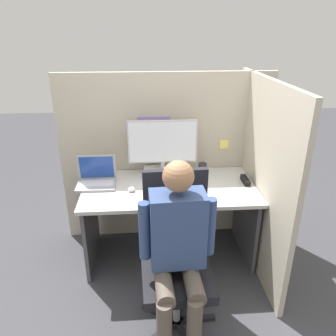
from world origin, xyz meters
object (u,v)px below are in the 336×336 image
object	(u,v)px
monitor	(163,144)
stapler	(245,180)
paper_box	(163,173)
coffee_mug	(202,169)
laptop	(96,179)
person	(178,246)
carrot_toy	(167,196)
office_chair	(176,252)

from	to	relation	value
monitor	stapler	bearing A→B (deg)	-15.98
paper_box	coffee_mug	distance (m)	0.36
laptop	person	world-z (taller)	person
carrot_toy	person	xyz separation A→B (m)	(0.03, -0.62, -0.01)
stapler	person	distance (m)	1.08
stapler	carrot_toy	xyz separation A→B (m)	(-0.69, -0.23, -0.00)
office_chair	paper_box	bearing A→B (deg)	92.67
monitor	person	distance (m)	1.09
paper_box	monitor	bearing A→B (deg)	90.00
paper_box	carrot_toy	size ratio (longest dim) A/B	2.36
carrot_toy	laptop	bearing A→B (deg)	154.26
person	stapler	bearing A→B (deg)	51.85
person	coffee_mug	size ratio (longest dim) A/B	12.12
monitor	stapler	size ratio (longest dim) A/B	3.71
stapler	monitor	bearing A→B (deg)	164.02
paper_box	carrot_toy	bearing A→B (deg)	-89.00
laptop	office_chair	bearing A→B (deg)	-49.94
office_chair	stapler	bearing A→B (deg)	45.65
laptop	person	bearing A→B (deg)	-56.20
monitor	stapler	distance (m)	0.78
laptop	office_chair	size ratio (longest dim) A/B	0.30
carrot_toy	office_chair	size ratio (longest dim) A/B	0.13
person	carrot_toy	bearing A→B (deg)	92.36
monitor	office_chair	size ratio (longest dim) A/B	0.56
stapler	office_chair	size ratio (longest dim) A/B	0.15
carrot_toy	person	size ratio (longest dim) A/B	0.11
stapler	coffee_mug	world-z (taller)	coffee_mug
monitor	laptop	distance (m)	0.64
carrot_toy	office_chair	world-z (taller)	office_chair
stapler	office_chair	distance (m)	0.96
stapler	carrot_toy	size ratio (longest dim) A/B	1.14
person	coffee_mug	distance (m)	1.11
stapler	coffee_mug	xyz separation A→B (m)	(-0.34, 0.21, 0.03)
carrot_toy	office_chair	xyz separation A→B (m)	(0.03, -0.45, -0.20)
stapler	office_chair	bearing A→B (deg)	-134.35
paper_box	monitor	world-z (taller)	monitor
paper_box	office_chair	size ratio (longest dim) A/B	0.31
paper_box	office_chair	bearing A→B (deg)	-87.33
monitor	coffee_mug	world-z (taller)	monitor
stapler	person	world-z (taller)	person
person	monitor	bearing A→B (deg)	91.80
monitor	stapler	xyz separation A→B (m)	(0.70, -0.20, -0.28)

